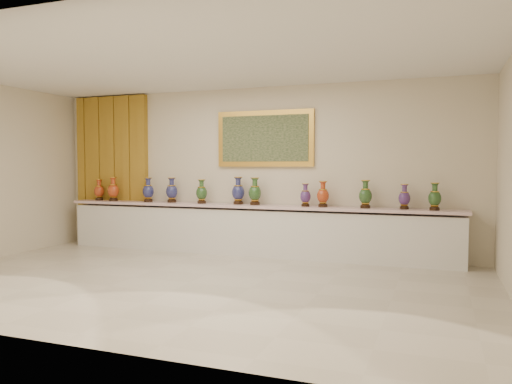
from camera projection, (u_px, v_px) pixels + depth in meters
ground at (189, 282)px, 6.80m from camera, size 8.00×8.00×0.00m
room at (134, 166)px, 9.87m from camera, size 8.00×8.00×8.00m
counter at (249, 231)px, 8.90m from camera, size 7.28×0.48×0.90m
vase_0 at (99, 191)px, 9.99m from camera, size 0.26×0.26×0.42m
vase_1 at (113, 190)px, 9.80m from camera, size 0.27×0.27×0.47m
vase_2 at (148, 191)px, 9.54m from camera, size 0.22×0.22×0.47m
vase_3 at (172, 191)px, 9.42m from camera, size 0.22×0.22×0.47m
vase_4 at (202, 193)px, 9.15m from camera, size 0.27×0.27×0.44m
vase_5 at (238, 192)px, 8.96m from camera, size 0.25×0.25×0.49m
vase_6 at (255, 193)px, 8.80m from camera, size 0.25×0.25×0.49m
vase_7 at (305, 196)px, 8.48m from camera, size 0.23×0.23×0.39m
vase_8 at (323, 195)px, 8.37m from camera, size 0.23×0.23×0.44m
vase_9 at (365, 196)px, 8.14m from camera, size 0.21×0.21×0.46m
vase_10 at (404, 198)px, 7.96m from camera, size 0.23×0.23×0.40m
vase_11 at (435, 198)px, 7.75m from camera, size 0.26×0.26×0.43m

